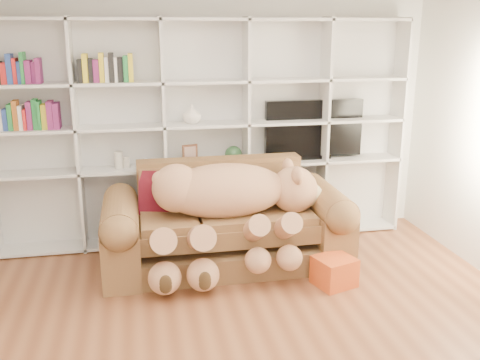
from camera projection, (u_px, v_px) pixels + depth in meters
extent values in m
plane|color=brown|center=(251.00, 357.00, 3.85)|extent=(5.00, 5.00, 0.00)
cube|color=silver|center=(203.00, 117.00, 5.84)|extent=(5.00, 0.02, 2.70)
cube|color=silver|center=(204.00, 131.00, 5.85)|extent=(4.40, 0.03, 2.40)
cube|color=silver|center=(77.00, 138.00, 5.45)|extent=(0.03, 0.35, 2.40)
cube|color=silver|center=(164.00, 135.00, 5.62)|extent=(0.03, 0.35, 2.40)
cube|color=silver|center=(246.00, 132.00, 5.78)|extent=(0.03, 0.35, 2.40)
cube|color=silver|center=(323.00, 129.00, 5.94)|extent=(0.03, 0.35, 2.40)
cube|color=silver|center=(396.00, 127.00, 6.11)|extent=(0.03, 0.35, 2.40)
cube|color=silver|center=(208.00, 236.00, 6.02)|extent=(4.40, 0.35, 0.03)
cube|color=silver|center=(206.00, 165.00, 5.79)|extent=(4.40, 0.35, 0.03)
cube|color=silver|center=(206.00, 124.00, 5.67)|extent=(4.40, 0.35, 0.03)
cube|color=silver|center=(205.00, 82.00, 5.55)|extent=(4.40, 0.35, 0.03)
cube|color=silver|center=(204.00, 19.00, 5.38)|extent=(4.40, 0.35, 0.03)
cube|color=brown|center=(227.00, 253.00, 5.34)|extent=(2.27, 0.92, 0.24)
cube|color=brown|center=(227.00, 220.00, 5.23)|extent=(1.69, 0.76, 0.32)
cube|color=brown|center=(220.00, 186.00, 5.57)|extent=(1.69, 0.22, 0.59)
cube|color=brown|center=(122.00, 244.00, 5.11)|extent=(0.35, 1.03, 0.59)
cube|color=brown|center=(324.00, 229.00, 5.48)|extent=(0.35, 1.03, 0.59)
cylinder|color=brown|center=(120.00, 215.00, 5.02)|extent=(0.35, 0.97, 0.35)
cylinder|color=brown|center=(325.00, 202.00, 5.40)|extent=(0.35, 0.97, 0.35)
ellipsoid|color=tan|center=(225.00, 191.00, 5.10)|extent=(1.21, 0.59, 0.52)
sphere|color=tan|center=(176.00, 188.00, 5.00)|extent=(0.46, 0.46, 0.46)
sphere|color=tan|center=(294.00, 190.00, 5.24)|extent=(0.46, 0.46, 0.46)
sphere|color=#D2C28A|center=(311.00, 195.00, 5.29)|extent=(0.23, 0.23, 0.23)
sphere|color=#392814|center=(320.00, 195.00, 5.31)|extent=(0.07, 0.07, 0.07)
ellipsoid|color=tan|center=(297.00, 176.00, 5.03)|extent=(0.11, 0.18, 0.18)
ellipsoid|color=tan|center=(288.00, 167.00, 5.34)|extent=(0.11, 0.18, 0.18)
sphere|color=tan|center=(160.00, 179.00, 4.95)|extent=(0.16, 0.16, 0.16)
cylinder|color=tan|center=(254.00, 230.00, 4.89)|extent=(0.20, 0.56, 0.41)
cylinder|color=tan|center=(285.00, 228.00, 4.94)|extent=(0.20, 0.56, 0.41)
cylinder|color=tan|center=(162.00, 241.00, 4.74)|extent=(0.23, 0.65, 0.47)
cylinder|color=tan|center=(200.00, 238.00, 4.80)|extent=(0.23, 0.65, 0.47)
sphere|color=tan|center=(258.00, 261.00, 4.78)|extent=(0.24, 0.24, 0.24)
sphere|color=tan|center=(290.00, 258.00, 4.84)|extent=(0.24, 0.24, 0.24)
sphere|color=tan|center=(165.00, 278.00, 4.65)|extent=(0.29, 0.29, 0.29)
sphere|color=tan|center=(203.00, 274.00, 4.71)|extent=(0.29, 0.29, 0.29)
cube|color=maroon|center=(162.00, 193.00, 5.26)|extent=(0.48, 0.34, 0.45)
cube|color=#C94B1A|center=(334.00, 271.00, 4.91)|extent=(0.42, 0.40, 0.27)
cube|color=black|center=(314.00, 128.00, 5.97)|extent=(1.11, 0.08, 0.64)
cube|color=black|center=(313.00, 156.00, 6.06)|extent=(0.37, 0.18, 0.04)
cube|color=#56301D|center=(190.00, 154.00, 5.72)|extent=(0.17, 0.07, 0.21)
sphere|color=#2C5630|center=(233.00, 154.00, 5.82)|extent=(0.19, 0.19, 0.19)
cylinder|color=beige|center=(119.00, 160.00, 5.59)|extent=(0.11, 0.11, 0.18)
cylinder|color=beige|center=(126.00, 163.00, 5.62)|extent=(0.08, 0.08, 0.12)
sphere|color=white|center=(146.00, 162.00, 5.65)|extent=(0.10, 0.10, 0.10)
imported|color=white|center=(192.00, 114.00, 5.61)|extent=(0.25, 0.25, 0.20)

